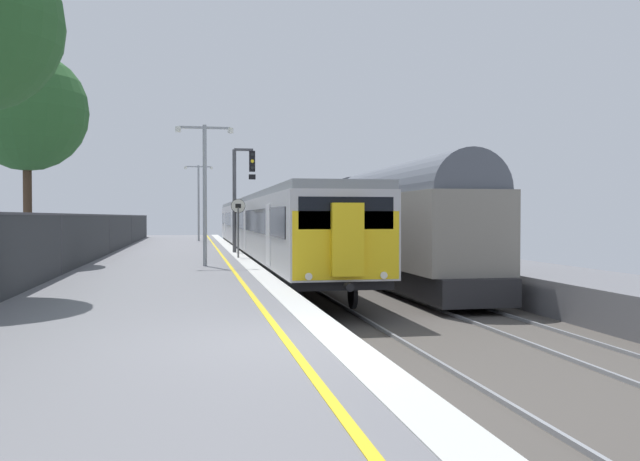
{
  "coord_description": "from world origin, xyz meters",
  "views": [
    {
      "loc": [
        -1.63,
        -9.3,
        1.74
      ],
      "look_at": [
        1.85,
        9.16,
        1.34
      ],
      "focal_mm": 38.05,
      "sensor_mm": 36.0,
      "label": 1
    }
  ],
  "objects_px": {
    "platform_lamp_far": "(199,196)",
    "freight_train_adjacent_track": "(327,220)",
    "commuter_train_at_platform": "(264,225)",
    "background_tree_centre": "(28,115)",
    "platform_lamp_mid": "(205,181)",
    "speed_limit_sign": "(238,220)",
    "signal_gantry": "(240,188)"
  },
  "relations": [
    {
      "from": "platform_lamp_mid",
      "to": "platform_lamp_far",
      "type": "bearing_deg",
      "value": 90.0
    },
    {
      "from": "signal_gantry",
      "to": "speed_limit_sign",
      "type": "height_order",
      "value": "signal_gantry"
    },
    {
      "from": "platform_lamp_mid",
      "to": "background_tree_centre",
      "type": "height_order",
      "value": "background_tree_centre"
    },
    {
      "from": "commuter_train_at_platform",
      "to": "signal_gantry",
      "type": "distance_m",
      "value": 3.76
    },
    {
      "from": "platform_lamp_far",
      "to": "freight_train_adjacent_track",
      "type": "bearing_deg",
      "value": -53.75
    },
    {
      "from": "platform_lamp_mid",
      "to": "background_tree_centre",
      "type": "relative_size",
      "value": 0.63
    },
    {
      "from": "platform_lamp_mid",
      "to": "platform_lamp_far",
      "type": "relative_size",
      "value": 0.92
    },
    {
      "from": "platform_lamp_far",
      "to": "commuter_train_at_platform",
      "type": "bearing_deg",
      "value": -75.95
    },
    {
      "from": "signal_gantry",
      "to": "background_tree_centre",
      "type": "height_order",
      "value": "background_tree_centre"
    },
    {
      "from": "freight_train_adjacent_track",
      "to": "background_tree_centre",
      "type": "distance_m",
      "value": 18.83
    },
    {
      "from": "platform_lamp_far",
      "to": "platform_lamp_mid",
      "type": "bearing_deg",
      "value": -90.0
    },
    {
      "from": "freight_train_adjacent_track",
      "to": "platform_lamp_far",
      "type": "distance_m",
      "value": 12.46
    },
    {
      "from": "speed_limit_sign",
      "to": "freight_train_adjacent_track",
      "type": "bearing_deg",
      "value": 60.5
    },
    {
      "from": "speed_limit_sign",
      "to": "commuter_train_at_platform",
      "type": "bearing_deg",
      "value": 75.47
    },
    {
      "from": "commuter_train_at_platform",
      "to": "platform_lamp_mid",
      "type": "bearing_deg",
      "value": -105.89
    },
    {
      "from": "background_tree_centre",
      "to": "freight_train_adjacent_track",
      "type": "bearing_deg",
      "value": 42.29
    },
    {
      "from": "commuter_train_at_platform",
      "to": "freight_train_adjacent_track",
      "type": "bearing_deg",
      "value": 38.77
    },
    {
      "from": "signal_gantry",
      "to": "platform_lamp_far",
      "type": "bearing_deg",
      "value": 96.47
    },
    {
      "from": "platform_lamp_far",
      "to": "background_tree_centre",
      "type": "bearing_deg",
      "value": -105.8
    },
    {
      "from": "speed_limit_sign",
      "to": "platform_lamp_mid",
      "type": "relative_size",
      "value": 0.5
    },
    {
      "from": "commuter_train_at_platform",
      "to": "signal_gantry",
      "type": "bearing_deg",
      "value": -116.81
    },
    {
      "from": "platform_lamp_mid",
      "to": "commuter_train_at_platform",
      "type": "bearing_deg",
      "value": 74.11
    },
    {
      "from": "commuter_train_at_platform",
      "to": "speed_limit_sign",
      "type": "relative_size",
      "value": 15.85
    },
    {
      "from": "signal_gantry",
      "to": "speed_limit_sign",
      "type": "xyz_separation_m",
      "value": [
        -0.37,
        -4.21,
        -1.54
      ]
    },
    {
      "from": "signal_gantry",
      "to": "speed_limit_sign",
      "type": "distance_m",
      "value": 4.49
    },
    {
      "from": "commuter_train_at_platform",
      "to": "platform_lamp_far",
      "type": "distance_m",
      "value": 13.72
    },
    {
      "from": "commuter_train_at_platform",
      "to": "platform_lamp_far",
      "type": "bearing_deg",
      "value": 104.05
    },
    {
      "from": "freight_train_adjacent_track",
      "to": "platform_lamp_mid",
      "type": "xyz_separation_m",
      "value": [
        -7.3,
        -14.8,
        1.43
      ]
    },
    {
      "from": "freight_train_adjacent_track",
      "to": "signal_gantry",
      "type": "distance_m",
      "value": 8.38
    },
    {
      "from": "platform_lamp_far",
      "to": "signal_gantry",
      "type": "bearing_deg",
      "value": -83.53
    },
    {
      "from": "commuter_train_at_platform",
      "to": "background_tree_centre",
      "type": "height_order",
      "value": "background_tree_centre"
    },
    {
      "from": "signal_gantry",
      "to": "speed_limit_sign",
      "type": "bearing_deg",
      "value": -95.06
    }
  ]
}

